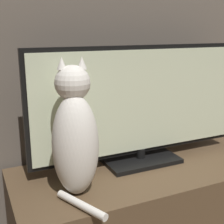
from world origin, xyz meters
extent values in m
cube|color=brown|center=(0.00, 0.93, 0.24)|extent=(1.34, 0.51, 0.47)
cube|color=black|center=(-0.06, 1.00, 0.48)|extent=(0.35, 0.21, 0.02)
cylinder|color=black|center=(-0.06, 1.00, 0.52)|extent=(0.04, 0.04, 0.05)
cube|color=black|center=(-0.06, 1.00, 0.77)|extent=(1.05, 0.02, 0.49)
cube|color=beige|center=(-0.06, 0.99, 0.77)|extent=(1.01, 0.01, 0.46)
ellipsoid|color=silver|center=(-0.43, 0.84, 0.67)|extent=(0.20, 0.19, 0.39)
ellipsoid|color=black|center=(-0.42, 0.90, 0.65)|extent=(0.10, 0.07, 0.21)
sphere|color=silver|center=(-0.42, 0.87, 0.90)|extent=(0.15, 0.15, 0.13)
cone|color=silver|center=(-0.46, 0.88, 0.97)|extent=(0.04, 0.04, 0.04)
cone|color=silver|center=(-0.39, 0.86, 0.97)|extent=(0.04, 0.04, 0.04)
cylinder|color=silver|center=(-0.45, 0.73, 0.49)|extent=(0.12, 0.22, 0.03)
camera|label=1|loc=(-0.76, -0.19, 1.09)|focal=50.00mm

